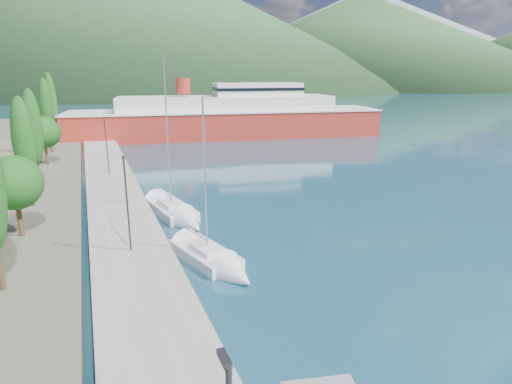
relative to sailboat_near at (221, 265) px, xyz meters
name	(u,v)px	position (x,y,z in m)	size (l,w,h in m)	color
ground	(124,114)	(4.01, 110.20, -0.31)	(1400.00, 1400.00, 0.00)	navy
quay	(116,202)	(-4.99, 16.20, 0.09)	(5.00, 88.00, 0.80)	gray
hills_far	(189,25)	(142.60, 608.93, 77.08)	(1480.00, 900.00, 180.00)	slate
hills_near	(209,29)	(102.05, 362.70, 48.87)	(1010.00, 520.00, 115.00)	#2F542D
tree_row	(33,136)	(-11.83, 23.36, 5.50)	(3.92, 65.76, 11.22)	#47301E
lamp_posts	(126,197)	(-4.99, 4.13, 3.78)	(0.15, 44.06, 6.06)	#2D2D33
sailboat_near	(221,265)	(0.00, 0.00, 0.00)	(4.40, 8.27, 11.40)	silver
sailboat_mid	(180,216)	(-0.40, 10.09, 0.02)	(4.26, 9.99, 13.95)	silver
ferry	(228,118)	(18.27, 54.47, 3.17)	(58.81, 20.99, 11.44)	#A42A20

